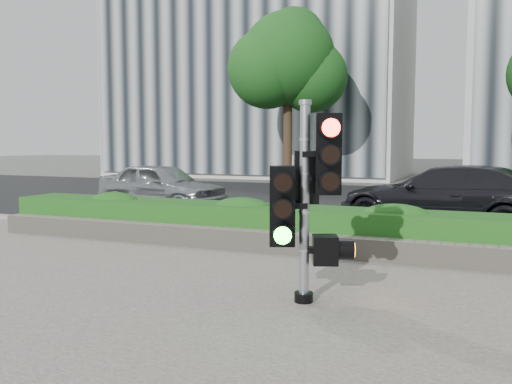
% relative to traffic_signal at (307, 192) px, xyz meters
% --- Properties ---
extents(ground, '(120.00, 120.00, 0.00)m').
position_rel_traffic_signal_xyz_m(ground, '(-0.96, 0.53, -1.27)').
color(ground, '#51514C').
rests_on(ground, ground).
extents(sidewalk, '(16.00, 11.00, 0.03)m').
position_rel_traffic_signal_xyz_m(sidewalk, '(-0.96, -1.97, -1.26)').
color(sidewalk, '#9E9389').
rests_on(sidewalk, ground).
extents(road, '(60.00, 13.00, 0.02)m').
position_rel_traffic_signal_xyz_m(road, '(-0.96, 10.53, -1.26)').
color(road, black).
rests_on(road, ground).
extents(curb, '(60.00, 0.25, 0.12)m').
position_rel_traffic_signal_xyz_m(curb, '(-0.96, 3.68, -1.21)').
color(curb, gray).
rests_on(curb, ground).
extents(stone_wall, '(12.00, 0.32, 0.34)m').
position_rel_traffic_signal_xyz_m(stone_wall, '(-0.96, 2.43, -1.07)').
color(stone_wall, gray).
rests_on(stone_wall, sidewalk).
extents(hedge, '(12.00, 1.00, 0.68)m').
position_rel_traffic_signal_xyz_m(hedge, '(-0.96, 3.08, -0.90)').
color(hedge, '#348829').
rests_on(hedge, sidewalk).
extents(building_left, '(16.00, 9.00, 15.00)m').
position_rel_traffic_signal_xyz_m(building_left, '(-9.96, 23.53, 6.23)').
color(building_left, '#B7B7B2').
rests_on(building_left, ground).
extents(tree_left, '(4.61, 4.03, 7.34)m').
position_rel_traffic_signal_xyz_m(tree_left, '(-5.47, 15.09, 3.77)').
color(tree_left, black).
rests_on(tree_left, ground).
extents(traffic_signal, '(0.82, 0.72, 2.25)m').
position_rel_traffic_signal_xyz_m(traffic_signal, '(0.00, 0.00, 0.00)').
color(traffic_signal, black).
rests_on(traffic_signal, sidewalk).
extents(car_silver, '(3.92, 2.08, 1.27)m').
position_rel_traffic_signal_xyz_m(car_silver, '(-6.18, 6.75, -0.62)').
color(car_silver, '#9DA0A4').
rests_on(car_silver, road).
extents(car_dark, '(4.88, 2.78, 1.33)m').
position_rel_traffic_signal_xyz_m(car_dark, '(1.13, 6.31, -0.59)').
color(car_dark, black).
rests_on(car_dark, road).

